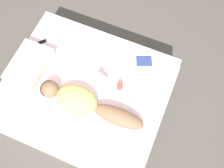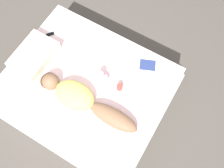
{
  "view_description": "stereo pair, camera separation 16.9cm",
  "coord_description": "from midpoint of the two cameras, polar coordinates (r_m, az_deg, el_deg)",
  "views": [
    {
      "loc": [
        -0.99,
        -0.78,
        3.53
      ],
      "look_at": [
        0.15,
        -0.3,
        0.6
      ],
      "focal_mm": 42.0,
      "sensor_mm": 36.0,
      "label": 1
    },
    {
      "loc": [
        -0.91,
        -0.93,
        3.53
      ],
      "look_at": [
        0.15,
        -0.3,
        0.6
      ],
      "focal_mm": 42.0,
      "sensor_mm": 36.0,
      "label": 2
    }
  ],
  "objects": [
    {
      "name": "ground_plane",
      "position": [
        3.75,
        -3.87,
        -3.35
      ],
      "size": [
        12.0,
        12.0,
        0.0
      ],
      "primitive_type": "plane",
      "color": "#4C4742"
    },
    {
      "name": "cell_phone",
      "position": [
        3.65,
        -11.98,
        10.46
      ],
      "size": [
        0.14,
        0.13,
        0.01
      ],
      "rotation": [
        0.0,
        0.0,
        0.92
      ],
      "color": "silver",
      "rests_on": "bed"
    },
    {
      "name": "bed",
      "position": [
        3.5,
        -4.14,
        -1.87
      ],
      "size": [
        1.73,
        2.04,
        0.55
      ],
      "color": "beige",
      "rests_on": "ground_plane"
    },
    {
      "name": "coffee_mug",
      "position": [
        3.17,
        3.17,
        -0.74
      ],
      "size": [
        0.11,
        0.07,
        0.09
      ],
      "color": "#993D33",
      "rests_on": "bed"
    },
    {
      "name": "person",
      "position": [
        3.08,
        -5.22,
        -3.32
      ],
      "size": [
        0.35,
        1.3,
        0.21
      ],
      "rotation": [
        0.0,
        0.0,
        0.01
      ],
      "color": "brown",
      "rests_on": "bed"
    },
    {
      "name": "plush_toy",
      "position": [
        3.19,
        -0.37,
        1.53
      ],
      "size": [
        0.12,
        0.14,
        0.17
      ],
      "color": "#DB9EB2",
      "rests_on": "bed"
    },
    {
      "name": "open_magazine",
      "position": [
        3.33,
        9.04,
        2.28
      ],
      "size": [
        0.55,
        0.45,
        0.01
      ],
      "rotation": [
        0.0,
        0.0,
        0.41
      ],
      "color": "silver",
      "rests_on": "bed"
    },
    {
      "name": "pillow",
      "position": [
        3.45,
        -15.28,
        5.9
      ],
      "size": [
        0.59,
        0.41,
        0.14
      ],
      "color": "beige",
      "rests_on": "bed"
    }
  ]
}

